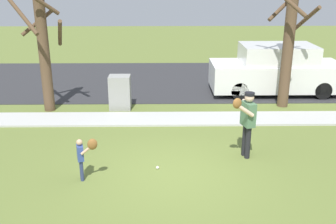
{
  "coord_description": "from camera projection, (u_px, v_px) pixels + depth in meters",
  "views": [
    {
      "loc": [
        -0.21,
        -8.18,
        4.44
      ],
      "look_at": [
        -0.08,
        1.52,
        1.0
      ],
      "focal_mm": 41.85,
      "sensor_mm": 36.0,
      "label": 1
    }
  ],
  "objects": [
    {
      "name": "street_tree_near",
      "position": [
        289.0,
        36.0,
        13.08
      ],
      "size": [
        1.84,
        1.88,
        4.59
      ],
      "color": "brown",
      "rests_on": "ground"
    },
    {
      "name": "person_adult",
      "position": [
        247.0,
        118.0,
        9.68
      ],
      "size": [
        0.66,
        0.76,
        1.71
      ],
      "rotation": [
        0.0,
        0.0,
        -2.86
      ],
      "color": "black",
      "rests_on": "ground"
    },
    {
      "name": "ground_plane",
      "position": [
        170.0,
        121.0,
        12.49
      ],
      "size": [
        48.0,
        48.0,
        0.0
      ],
      "primitive_type": "plane",
      "color": "olive"
    },
    {
      "name": "person_child",
      "position": [
        84.0,
        153.0,
        8.69
      ],
      "size": [
        0.52,
        0.34,
        1.04
      ],
      "rotation": [
        0.0,
        0.0,
        0.28
      ],
      "color": "navy",
      "rests_on": "ground"
    },
    {
      "name": "parked_van_white",
      "position": [
        276.0,
        70.0,
        15.14
      ],
      "size": [
        5.0,
        1.95,
        1.88
      ],
      "rotation": [
        0.0,
        0.0,
        3.14
      ],
      "color": "silver",
      "rests_on": "road_surface"
    },
    {
      "name": "utility_cabinet",
      "position": [
        120.0,
        92.0,
        13.42
      ],
      "size": [
        0.72,
        0.59,
        1.17
      ],
      "primitive_type": "cube",
      "color": "gray",
      "rests_on": "ground"
    },
    {
      "name": "street_tree_far",
      "position": [
        44.0,
        48.0,
        12.76
      ],
      "size": [
        1.84,
        1.87,
        4.0
      ],
      "color": "brown",
      "rests_on": "ground"
    },
    {
      "name": "road_surface",
      "position": [
        168.0,
        80.0,
        17.3
      ],
      "size": [
        36.0,
        6.8,
        0.02
      ],
      "primitive_type": "cube",
      "color": "#2D2D30",
      "rests_on": "ground"
    },
    {
      "name": "sidewalk_strip",
      "position": [
        169.0,
        119.0,
        12.58
      ],
      "size": [
        36.0,
        1.2,
        0.06
      ],
      "primitive_type": "cube",
      "color": "#B2B2AD",
      "rests_on": "ground"
    },
    {
      "name": "baseball",
      "position": [
        157.0,
        168.0,
        9.4
      ],
      "size": [
        0.07,
        0.07,
        0.07
      ],
      "primitive_type": "sphere",
      "color": "white",
      "rests_on": "ground"
    }
  ]
}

